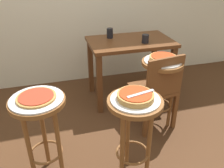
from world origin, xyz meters
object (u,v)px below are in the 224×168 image
object	(u,v)px
pizza_foreground	(135,96)
wooden_chair	(157,89)
serving_plate_foreground	(135,99)
pizza_server_knife	(141,94)
stool_leftside	(161,79)
dining_table	(130,51)
pizza_leftside	(163,58)
stool_foreground	(134,122)
pizza_middle	(36,97)
cup_far_edge	(110,33)
serving_plate_leftside	(163,61)
serving_plate_middle	(37,99)
cup_near_edge	(145,39)
stool_middle	(41,122)

from	to	relation	value
pizza_foreground	wooden_chair	world-z (taller)	wooden_chair
serving_plate_foreground	pizza_server_knife	size ratio (longest dim) A/B	1.63
stool_leftside	dining_table	world-z (taller)	dining_table
pizza_leftside	dining_table	distance (m)	0.68
pizza_foreground	wooden_chair	distance (m)	0.80
pizza_leftside	stool_foreground	bearing A→B (deg)	-130.69
stool_foreground	stool_leftside	world-z (taller)	same
pizza_leftside	pizza_middle	bearing A→B (deg)	-161.61
serving_plate_foreground	cup_far_edge	xyz separation A→B (m)	(0.19, 1.40, 0.07)
serving_plate_leftside	dining_table	distance (m)	0.68
serving_plate_middle	cup_near_edge	xyz separation A→B (m)	(1.21, 0.92, 0.06)
pizza_leftside	wooden_chair	size ratio (longest dim) A/B	0.31
stool_foreground	dining_table	xyz separation A→B (m)	(0.41, 1.24, 0.07)
stool_leftside	stool_middle	bearing A→B (deg)	-161.61
pizza_middle	stool_leftside	distance (m)	1.27
pizza_server_knife	serving_plate_middle	bearing A→B (deg)	150.51
stool_foreground	pizza_middle	xyz separation A→B (m)	(-0.68, 0.19, 0.22)
cup_far_edge	wooden_chair	size ratio (longest dim) A/B	0.14
stool_foreground	pizza_middle	size ratio (longest dim) A/B	2.70
serving_plate_middle	dining_table	size ratio (longest dim) A/B	0.38
stool_foreground	pizza_server_knife	xyz separation A→B (m)	(0.03, -0.02, 0.25)
cup_far_edge	pizza_server_knife	xyz separation A→B (m)	(-0.16, -1.42, -0.01)
stool_foreground	stool_middle	xyz separation A→B (m)	(-0.68, 0.19, 0.00)
pizza_foreground	cup_near_edge	bearing A→B (deg)	64.25
stool_middle	dining_table	size ratio (longest dim) A/B	0.76
pizza_foreground	dining_table	world-z (taller)	pizza_foreground
wooden_chair	stool_middle	bearing A→B (deg)	-161.74
pizza_middle	dining_table	xyz separation A→B (m)	(1.08, 1.05, -0.14)
serving_plate_foreground	pizza_server_knife	bearing A→B (deg)	-33.69
pizza_foreground	cup_far_edge	bearing A→B (deg)	82.20
pizza_server_knife	stool_leftside	bearing A→B (deg)	39.31
wooden_chair	serving_plate_foreground	bearing A→B (deg)	-128.86
stool_middle	pizza_middle	world-z (taller)	pizza_middle
pizza_leftside	dining_table	xyz separation A→B (m)	(-0.10, 0.66, -0.15)
serving_plate_middle	stool_middle	bearing A→B (deg)	-172.87
stool_leftside	dining_table	xyz separation A→B (m)	(-0.10, 0.66, 0.07)
pizza_leftside	pizza_server_knife	bearing A→B (deg)	-128.03
cup_far_edge	pizza_server_knife	size ratio (longest dim) A/B	0.54
stool_leftside	pizza_server_knife	distance (m)	0.81
dining_table	wooden_chair	world-z (taller)	wooden_chair
pizza_foreground	pizza_middle	distance (m)	0.71
pizza_leftside	pizza_server_knife	xyz separation A→B (m)	(-0.48, -0.61, 0.03)
stool_foreground	pizza_middle	distance (m)	0.74
dining_table	cup_near_edge	xyz separation A→B (m)	(0.13, -0.13, 0.18)
stool_leftside	cup_far_edge	world-z (taller)	cup_far_edge
serving_plate_leftside	dining_table	xyz separation A→B (m)	(-0.10, 0.66, -0.13)
pizza_middle	serving_plate_middle	bearing A→B (deg)	0.00
cup_near_edge	pizza_foreground	bearing A→B (deg)	-115.75
serving_plate_foreground	pizza_leftside	world-z (taller)	pizza_leftside
stool_middle	stool_leftside	size ratio (longest dim) A/B	1.00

